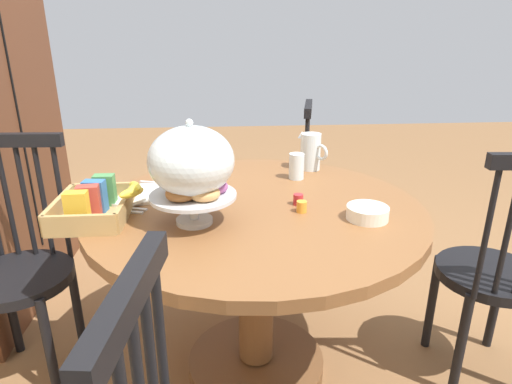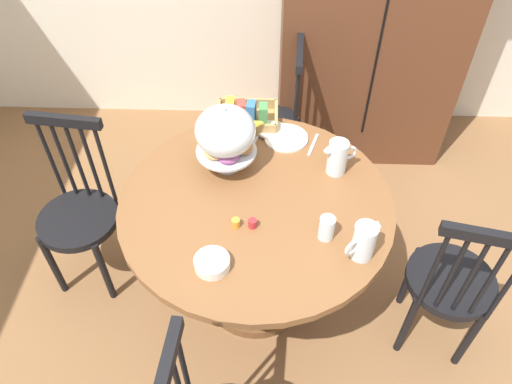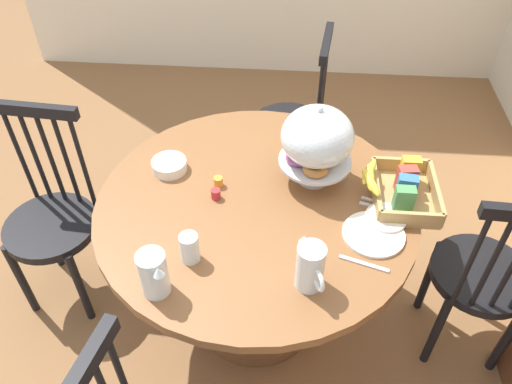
{
  "view_description": "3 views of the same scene",
  "coord_description": "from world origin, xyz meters",
  "views": [
    {
      "loc": [
        -1.57,
        0.26,
        1.32
      ],
      "look_at": [
        -0.11,
        0.15,
        0.79
      ],
      "focal_mm": 30.3,
      "sensor_mm": 36.0,
      "label": 1
    },
    {
      "loc": [
        -0.06,
        -1.31,
        2.29
      ],
      "look_at": [
        -0.11,
        0.15,
        0.79
      ],
      "focal_mm": 33.82,
      "sensor_mm": 36.0,
      "label": 2
    },
    {
      "loc": [
        1.25,
        0.25,
        2.07
      ],
      "look_at": [
        -0.11,
        0.15,
        0.79
      ],
      "focal_mm": 35.55,
      "sensor_mm": 36.0,
      "label": 3
    }
  ],
  "objects": [
    {
      "name": "windsor_chair_facing_door",
      "position": [
        -0.04,
        1.05,
        0.45
      ],
      "size": [
        0.4,
        0.4,
        0.97
      ],
      "color": "black",
      "rests_on": "ground_plane"
    },
    {
      "name": "jam_jar_strawberry",
      "position": [
        -0.12,
        -0.01,
        0.76
      ],
      "size": [
        0.04,
        0.04,
        0.04
      ],
      "primitive_type": "cylinder",
      "color": "#B7282D",
      "rests_on": "dining_table"
    },
    {
      "name": "jam_jar_apricot",
      "position": [
        -0.19,
        -0.01,
        0.76
      ],
      "size": [
        0.04,
        0.04,
        0.04
      ],
      "primitive_type": "cylinder",
      "color": "orange",
      "rests_on": "dining_table"
    },
    {
      "name": "orange_juice_pitcher",
      "position": [
        0.31,
        -0.14,
        0.82
      ],
      "size": [
        0.15,
        0.12,
        0.17
      ],
      "color": "silver",
      "rests_on": "dining_table"
    },
    {
      "name": "china_plate_large",
      "position": [
        0.02,
        0.57,
        0.75
      ],
      "size": [
        0.22,
        0.22,
        0.01
      ],
      "primitive_type": "cylinder",
      "color": "white",
      "rests_on": "dining_table"
    },
    {
      "name": "pastry_stand_with_dome",
      "position": [
        -0.26,
        0.36,
        0.94
      ],
      "size": [
        0.28,
        0.28,
        0.34
      ],
      "color": "silver",
      "rests_on": "dining_table"
    },
    {
      "name": "soup_spoon",
      "position": [
        0.16,
        0.53,
        0.74
      ],
      "size": [
        0.07,
        0.17,
        0.01
      ],
      "primitive_type": "cube",
      "rotation": [
        0.0,
        0.0,
        7.54
      ],
      "color": "silver",
      "rests_on": "dining_table"
    },
    {
      "name": "windsor_chair_by_cabinet",
      "position": [
        0.77,
        -0.07,
        0.45
      ],
      "size": [
        0.41,
        0.41,
        0.97
      ],
      "color": "black",
      "rests_on": "ground_plane"
    },
    {
      "name": "drinking_glass",
      "position": [
        0.18,
        -0.05,
        0.8
      ],
      "size": [
        0.06,
        0.06,
        0.11
      ],
      "primitive_type": "cylinder",
      "color": "silver",
      "rests_on": "dining_table"
    },
    {
      "name": "windsor_chair_near_window",
      "position": [
        -0.21,
        -0.76,
        0.45
      ],
      "size": [
        0.4,
        0.4,
        0.97
      ],
      "color": "black",
      "rests_on": "ground_plane"
    },
    {
      "name": "milk_pitcher",
      "position": [
        0.25,
        0.34,
        0.82
      ],
      "size": [
        0.17,
        0.09,
        0.17
      ],
      "color": "silver",
      "rests_on": "dining_table"
    },
    {
      "name": "ground_plane",
      "position": [
        0.0,
        0.0,
        0.0
      ],
      "size": [
        10.0,
        10.0,
        0.0
      ],
      "primitive_type": "plane",
      "color": "brown"
    },
    {
      "name": "dinner_fork",
      "position": [
        -0.14,
        0.62,
        0.74
      ],
      "size": [
        0.07,
        0.17,
        0.01
      ],
      "primitive_type": "cube",
      "rotation": [
        0.0,
        0.0,
        7.54
      ],
      "color": "silver",
      "rests_on": "dining_table"
    },
    {
      "name": "table_knife",
      "position": [
        -0.11,
        0.61,
        0.74
      ],
      "size": [
        0.07,
        0.17,
        0.01
      ],
      "primitive_type": "cube",
      "rotation": [
        0.0,
        0.0,
        7.54
      ],
      "color": "silver",
      "rests_on": "dining_table"
    },
    {
      "name": "cereal_bowl",
      "position": [
        -0.27,
        -0.22,
        0.76
      ],
      "size": [
        0.14,
        0.14,
        0.04
      ],
      "primitive_type": "cylinder",
      "color": "white",
      "rests_on": "dining_table"
    },
    {
      "name": "cereal_basket",
      "position": [
        -0.18,
        0.69,
        0.79
      ],
      "size": [
        0.32,
        0.3,
        0.12
      ],
      "color": "tan",
      "rests_on": "dining_table"
    },
    {
      "name": "china_plate_small",
      "position": [
        -0.05,
        0.62,
        0.76
      ],
      "size": [
        0.15,
        0.15,
        0.01
      ],
      "primitive_type": "cylinder",
      "color": "white",
      "rests_on": "china_plate_large"
    },
    {
      "name": "dining_table",
      "position": [
        -0.11,
        0.15,
        0.53
      ],
      "size": [
        1.21,
        1.21,
        0.74
      ],
      "color": "brown",
      "rests_on": "ground_plane"
    }
  ]
}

